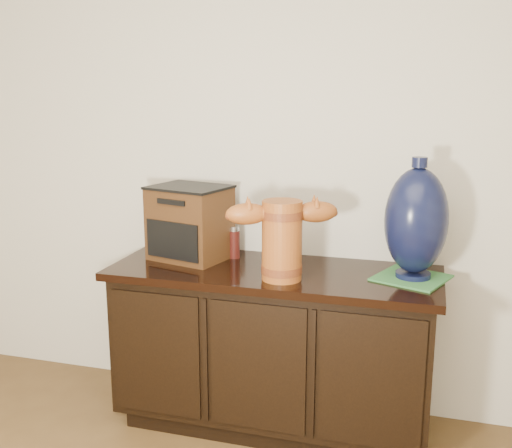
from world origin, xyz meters
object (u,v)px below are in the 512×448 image
(spray_can, at_px, (234,242))
(tv_radio, at_px, (190,223))
(sideboard, at_px, (273,346))
(terracotta_vessel, at_px, (282,235))
(lamp_base, at_px, (416,221))

(spray_can, bearing_deg, tv_radio, -162.25)
(sideboard, distance_m, terracotta_vessel, 0.58)
(tv_radio, xyz_separation_m, lamp_base, (1.02, -0.04, 0.08))
(tv_radio, height_order, lamp_base, lamp_base)
(sideboard, distance_m, tv_radio, 0.69)
(spray_can, bearing_deg, sideboard, -30.18)
(terracotta_vessel, bearing_deg, lamp_base, -8.29)
(sideboard, xyz_separation_m, terracotta_vessel, (0.07, -0.13, 0.56))
(lamp_base, bearing_deg, tv_radio, 177.93)
(terracotta_vessel, xyz_separation_m, tv_radio, (-0.49, 0.20, -0.02))
(terracotta_vessel, relative_size, spray_can, 3.01)
(sideboard, relative_size, spray_can, 9.51)
(tv_radio, distance_m, lamp_base, 1.03)
(terracotta_vessel, height_order, spray_can, terracotta_vessel)
(sideboard, height_order, spray_can, spray_can)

